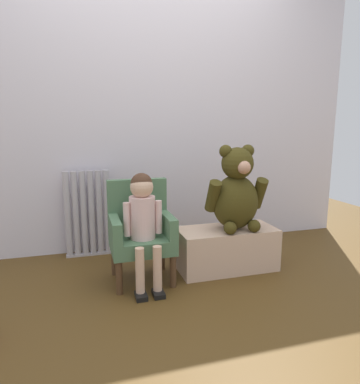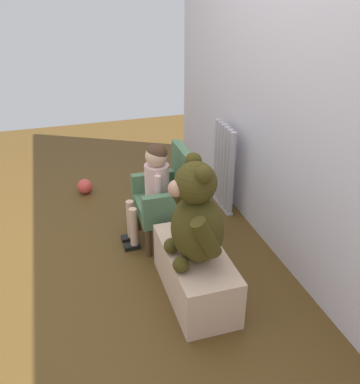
% 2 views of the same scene
% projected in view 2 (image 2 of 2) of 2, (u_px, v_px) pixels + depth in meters
% --- Properties ---
extents(ground_plane, '(6.00, 6.00, 0.00)m').
position_uv_depth(ground_plane, '(112.00, 263.00, 2.90)').
color(ground_plane, '#503716').
extents(back_wall, '(3.80, 0.05, 2.40)m').
position_uv_depth(back_wall, '(281.00, 73.00, 2.64)').
color(back_wall, silver).
rests_on(back_wall, ground_plane).
extents(radiator, '(0.37, 0.05, 0.70)m').
position_uv_depth(radiator, '(224.00, 168.00, 3.44)').
color(radiator, '#B1AAB2').
rests_on(radiator, ground_plane).
extents(child_armchair, '(0.42, 0.37, 0.69)m').
position_uv_depth(child_armchair, '(169.00, 196.00, 3.02)').
color(child_armchair, '#4B704E').
rests_on(child_armchair, ground_plane).
extents(child_figure, '(0.25, 0.35, 0.75)m').
position_uv_depth(child_figure, '(153.00, 179.00, 2.92)').
color(child_figure, beige).
rests_on(child_figure, ground_plane).
extents(low_bench, '(0.72, 0.33, 0.31)m').
position_uv_depth(low_bench, '(195.00, 273.00, 2.56)').
color(low_bench, '#D0AC90').
rests_on(low_bench, ground_plane).
extents(large_teddy_bear, '(0.45, 0.31, 0.61)m').
position_uv_depth(large_teddy_bear, '(196.00, 218.00, 2.31)').
color(large_teddy_bear, '#3D3612').
rests_on(large_teddy_bear, low_bench).
extents(toy_ball, '(0.13, 0.13, 0.13)m').
position_uv_depth(toy_ball, '(85.00, 186.00, 3.77)').
color(toy_ball, '#D2413C').
rests_on(toy_ball, ground_plane).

